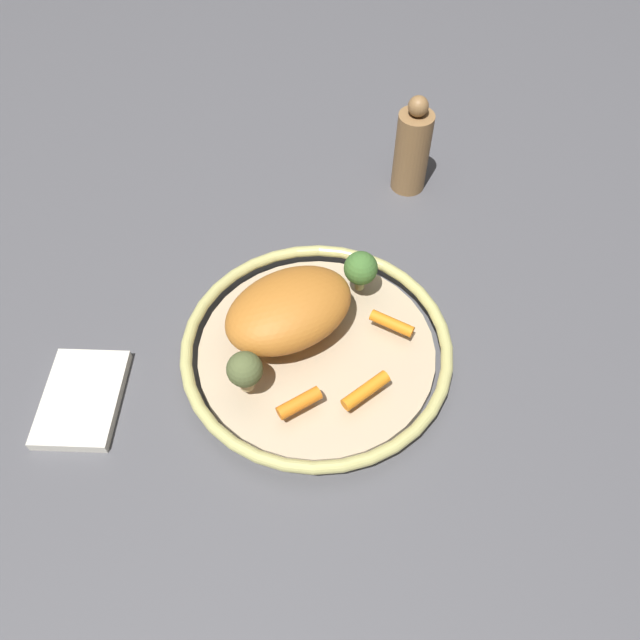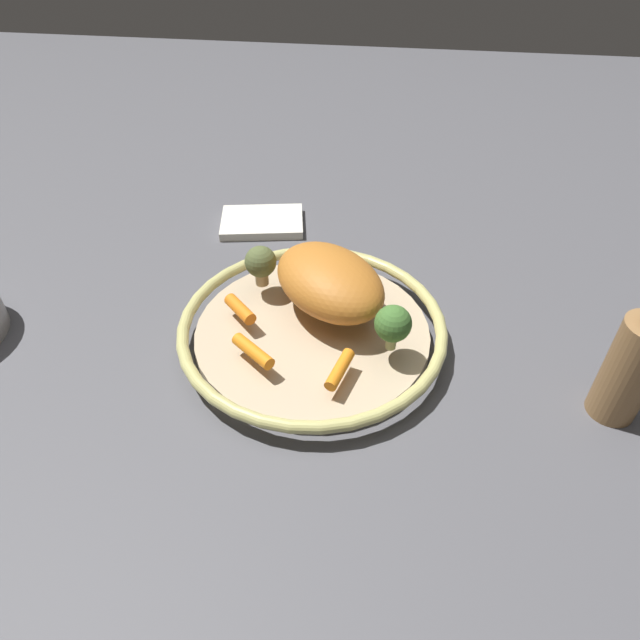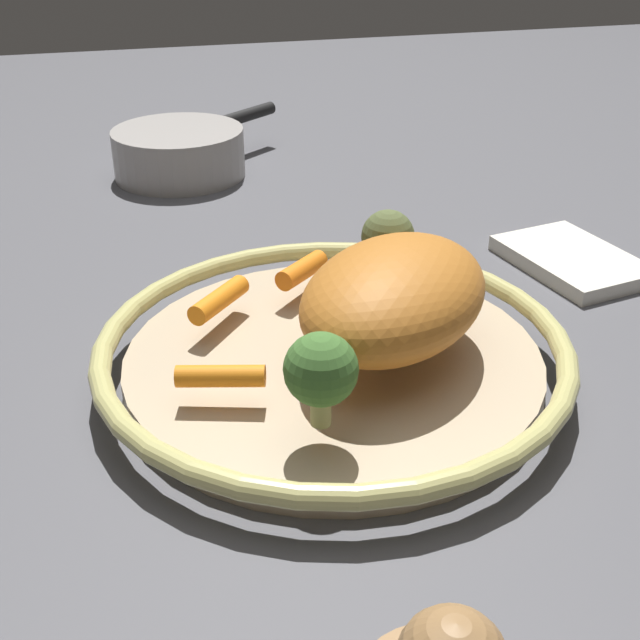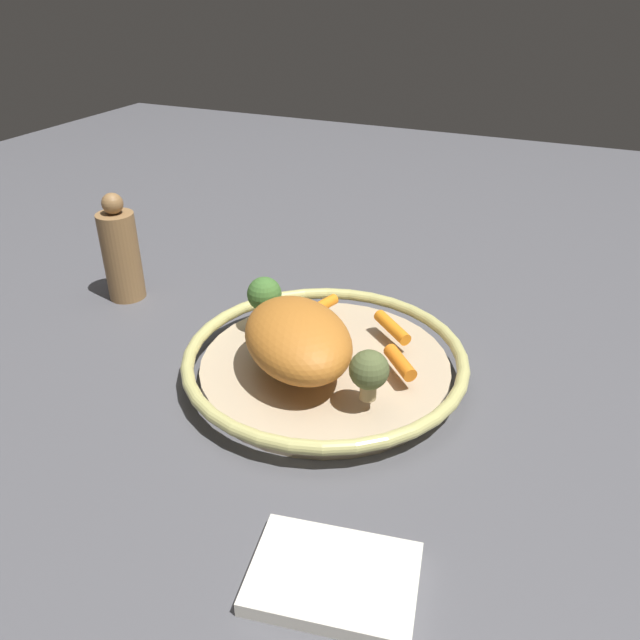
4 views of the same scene
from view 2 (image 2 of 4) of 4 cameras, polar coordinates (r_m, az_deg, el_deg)
name	(u,v)px [view 2 (image 2 of 4)]	position (r m, az deg, el deg)	size (l,w,h in m)	color
ground_plane	(312,341)	(0.73, -0.77, -2.10)	(2.59, 2.59, 0.00)	#4C4C51
serving_bowl	(312,330)	(0.72, -0.78, -1.01)	(0.34, 0.34, 0.04)	tan
roast_chicken_piece	(330,281)	(0.72, 0.98, 3.91)	(0.17, 0.11, 0.07)	#B66B26
baby_carrot_left	(240,311)	(0.72, -8.12, 0.94)	(0.02, 0.02, 0.05)	orange
baby_carrot_near_rim	(253,351)	(0.66, -6.78, -3.13)	(0.02, 0.02, 0.06)	orange
baby_carrot_back	(340,369)	(0.64, 2.00, -5.00)	(0.01, 0.01, 0.06)	orange
broccoli_floret_small	(261,263)	(0.75, -6.01, 5.76)	(0.04, 0.04, 0.06)	tan
broccoli_floret_edge	(393,324)	(0.65, 7.37, -0.42)	(0.04, 0.04, 0.06)	tan
pepper_mill	(631,367)	(0.69, 28.87, -4.17)	(0.05, 0.05, 0.16)	olive
dish_towel	(262,222)	(0.96, -5.86, 9.80)	(0.13, 0.09, 0.01)	silver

